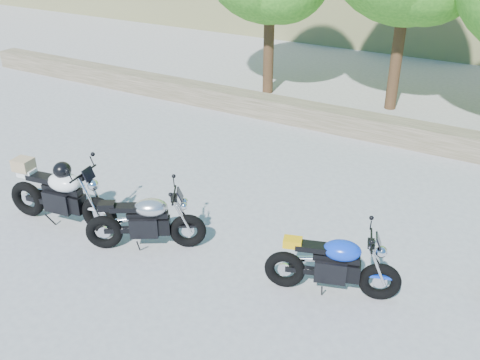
% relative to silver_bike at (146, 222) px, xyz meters
% --- Properties ---
extents(ground, '(90.00, 90.00, 0.00)m').
position_rel_silver_bike_xyz_m(ground, '(0.63, 0.36, -0.44)').
color(ground, gray).
rests_on(ground, ground).
extents(stone_wall, '(22.00, 0.55, 0.50)m').
position_rel_silver_bike_xyz_m(stone_wall, '(0.63, 5.86, -0.19)').
color(stone_wall, brown).
rests_on(stone_wall, ground).
extents(silver_bike, '(1.61, 1.07, 0.91)m').
position_rel_silver_bike_xyz_m(silver_bike, '(0.00, 0.00, 0.00)').
color(silver_bike, black).
rests_on(silver_bike, ground).
extents(white_bike, '(2.03, 0.64, 1.12)m').
position_rel_silver_bike_xyz_m(white_bike, '(-1.61, -0.15, 0.11)').
color(white_bike, black).
rests_on(white_bike, ground).
extents(blue_bike, '(1.76, 0.76, 0.91)m').
position_rel_silver_bike_xyz_m(blue_bike, '(2.80, 0.39, -0.00)').
color(blue_bike, black).
rests_on(blue_bike, ground).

